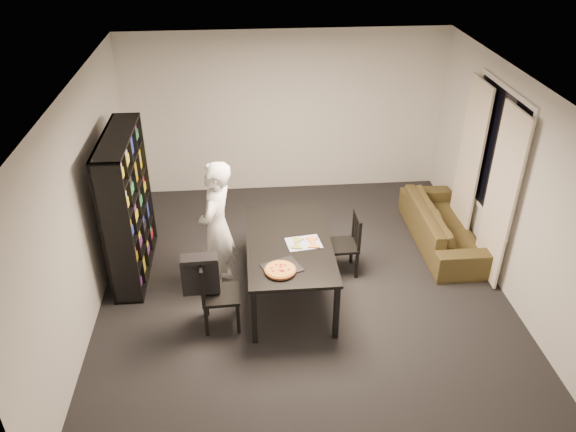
{
  "coord_description": "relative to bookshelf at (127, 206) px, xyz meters",
  "views": [
    {
      "loc": [
        -0.67,
        -5.62,
        4.44
      ],
      "look_at": [
        -0.19,
        0.03,
        1.05
      ],
      "focal_mm": 35.0,
      "sensor_mm": 36.0,
      "label": 1
    }
  ],
  "objects": [
    {
      "name": "window_frame",
      "position": [
        4.64,
        -0.0,
        0.55
      ],
      "size": [
        0.03,
        1.52,
        1.72
      ],
      "primitive_type": "cube",
      "color": "white",
      "rests_on": "room"
    },
    {
      "name": "pepperoni_pizza",
      "position": [
        1.82,
        -1.26,
        -0.17
      ],
      "size": [
        0.35,
        0.35,
        0.03
      ],
      "rotation": [
        0.0,
        0.0,
        -0.07
      ],
      "color": "brown",
      "rests_on": "dining_table"
    },
    {
      "name": "chair_left",
      "position": [
        1.06,
        -1.2,
        -0.44
      ],
      "size": [
        0.43,
        0.43,
        0.89
      ],
      "rotation": [
        0.0,
        0.0,
        1.61
      ],
      "color": "black",
      "rests_on": "room"
    },
    {
      "name": "sofa",
      "position": [
        4.23,
        0.26,
        -0.67
      ],
      "size": [
        0.76,
        1.94,
        0.57
      ],
      "primitive_type": "imported",
      "rotation": [
        0.0,
        0.0,
        1.57
      ],
      "color": "#3F3919",
      "rests_on": "room"
    },
    {
      "name": "chair_right",
      "position": [
        2.77,
        -0.29,
        -0.47
      ],
      "size": [
        0.4,
        0.4,
        0.84
      ],
      "rotation": [
        0.0,
        0.0,
        -1.55
      ],
      "color": "black",
      "rests_on": "room"
    },
    {
      "name": "pizza_slices",
      "position": [
        2.15,
        -0.74,
        -0.18
      ],
      "size": [
        0.46,
        0.43,
        0.01
      ],
      "primitive_type": null,
      "rotation": [
        0.0,
        0.0,
        0.42
      ],
      "color": "gold",
      "rests_on": "dining_table"
    },
    {
      "name": "bookshelf",
      "position": [
        0.0,
        0.0,
        0.0
      ],
      "size": [
        0.35,
        1.5,
        1.9
      ],
      "primitive_type": "cube",
      "color": "black",
      "rests_on": "room"
    },
    {
      "name": "room",
      "position": [
        2.16,
        -0.6,
        0.35
      ],
      "size": [
        5.01,
        5.51,
        2.61
      ],
      "color": "black",
      "rests_on": "ground"
    },
    {
      "name": "curtain_right",
      "position": [
        4.56,
        0.52,
        0.2
      ],
      "size": [
        0.03,
        0.7,
        2.25
      ],
      "primitive_type": "cube",
      "color": "beige",
      "rests_on": "room"
    },
    {
      "name": "draped_jacket",
      "position": [
        0.94,
        -1.2,
        -0.21
      ],
      "size": [
        0.42,
        0.19,
        0.49
      ],
      "rotation": [
        0.0,
        0.0,
        1.61
      ],
      "color": "black",
      "rests_on": "chair_left"
    },
    {
      "name": "baking_tray",
      "position": [
        1.84,
        -1.2,
        -0.19
      ],
      "size": [
        0.49,
        0.45,
        0.01
      ],
      "primitive_type": "cube",
      "rotation": [
        0.0,
        0.0,
        0.39
      ],
      "color": "black",
      "rests_on": "dining_table"
    },
    {
      "name": "dining_table",
      "position": [
        1.97,
        -0.67,
        -0.26
      ],
      "size": [
        1.01,
        1.81,
        0.75
      ],
      "color": "black",
      "rests_on": "room"
    },
    {
      "name": "window_pane",
      "position": [
        4.64,
        -0.0,
        0.55
      ],
      "size": [
        0.02,
        1.4,
        1.6
      ],
      "primitive_type": "cube",
      "color": "black",
      "rests_on": "room"
    },
    {
      "name": "curtain_left",
      "position": [
        4.56,
        -0.52,
        0.2
      ],
      "size": [
        0.03,
        0.7,
        2.25
      ],
      "primitive_type": "cube",
      "color": "beige",
      "rests_on": "room"
    },
    {
      "name": "kitchen_towel",
      "position": [
        2.14,
        -0.72,
        -0.19
      ],
      "size": [
        0.44,
        0.35,
        0.01
      ],
      "primitive_type": "cube",
      "rotation": [
        0.0,
        0.0,
        0.14
      ],
      "color": "silver",
      "rests_on": "dining_table"
    },
    {
      "name": "person",
      "position": [
        1.12,
        -0.46,
        -0.09
      ],
      "size": [
        0.59,
        0.72,
        1.72
      ],
      "primitive_type": "imported",
      "rotation": [
        0.0,
        0.0,
        -1.88
      ],
      "color": "white",
      "rests_on": "room"
    }
  ]
}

